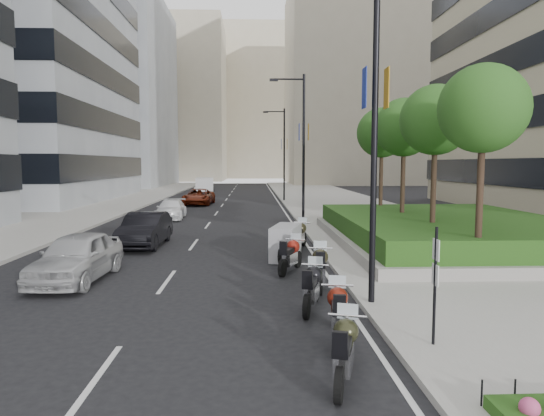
{
  "coord_description": "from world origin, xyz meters",
  "views": [
    {
      "loc": [
        1.23,
        -11.19,
        3.73
      ],
      "look_at": [
        1.98,
        7.52,
        2.0
      ],
      "focal_mm": 32.0,
      "sensor_mm": 36.0,
      "label": 1
    }
  ],
  "objects": [
    {
      "name": "building_grey_far",
      "position": [
        -24.0,
        70.0,
        15.0
      ],
      "size": [
        22.0,
        26.0,
        30.0
      ],
      "primitive_type": "cube",
      "color": "gray",
      "rests_on": "ground"
    },
    {
      "name": "car_a",
      "position": [
        -4.36,
        4.21,
        0.77
      ],
      "size": [
        2.08,
        4.64,
        1.55
      ],
      "primitive_type": "imported",
      "rotation": [
        0.0,
        0.0,
        -0.06
      ],
      "color": "#BABABC",
      "rests_on": "ground"
    },
    {
      "name": "building_cream_right",
      "position": [
        22.0,
        80.0,
        18.0
      ],
      "size": [
        28.0,
        24.0,
        36.0
      ],
      "primitive_type": "cube",
      "color": "#B7AD93",
      "rests_on": "ground"
    },
    {
      "name": "building_cream_left",
      "position": [
        -18.0,
        100.0,
        17.0
      ],
      "size": [
        26.0,
        24.0,
        34.0
      ],
      "primitive_type": "cube",
      "color": "#B7AD93",
      "rests_on": "ground"
    },
    {
      "name": "tree_3",
      "position": [
        8.5,
        16.0,
        5.42
      ],
      "size": [
        2.8,
        2.8,
        6.3
      ],
      "color": "#332319",
      "rests_on": "planter"
    },
    {
      "name": "car_c",
      "position": [
        -4.28,
        21.52,
        0.64
      ],
      "size": [
        1.95,
        4.47,
        1.28
      ],
      "primitive_type": "imported",
      "rotation": [
        0.0,
        0.0,
        0.04
      ],
      "color": "white",
      "rests_on": "ground"
    },
    {
      "name": "tree_1",
      "position": [
        8.5,
        8.0,
        5.42
      ],
      "size": [
        2.8,
        2.8,
        6.3
      ],
      "color": "#332319",
      "rests_on": "planter"
    },
    {
      "name": "motorcycle_1",
      "position": [
        3.03,
        -1.19,
        0.56
      ],
      "size": [
        0.71,
        2.12,
        1.06
      ],
      "rotation": [
        0.0,
        0.0,
        1.43
      ],
      "color": "black",
      "rests_on": "ground"
    },
    {
      "name": "car_d",
      "position": [
        -3.66,
        32.74,
        0.72
      ],
      "size": [
        2.71,
        5.3,
        1.43
      ],
      "primitive_type": "imported",
      "rotation": [
        0.0,
        0.0,
        -0.07
      ],
      "color": "maroon",
      "rests_on": "ground"
    },
    {
      "name": "hedge",
      "position": [
        10.0,
        10.0,
        0.95
      ],
      "size": [
        9.4,
        13.4,
        0.8
      ],
      "primitive_type": "cube",
      "color": "#1C4513",
      "rests_on": "planter"
    },
    {
      "name": "lamp_post_0",
      "position": [
        4.14,
        1.0,
        5.07
      ],
      "size": [
        2.34,
        0.45,
        9.0
      ],
      "color": "black",
      "rests_on": "ground"
    },
    {
      "name": "sidewalk_left",
      "position": [
        -12.0,
        30.0,
        0.07
      ],
      "size": [
        8.0,
        100.0,
        0.15
      ],
      "primitive_type": "cube",
      "color": "#9E9B93",
      "rests_on": "ground"
    },
    {
      "name": "lane_edge",
      "position": [
        3.7,
        30.0,
        0.01
      ],
      "size": [
        0.12,
        100.0,
        0.01
      ],
      "primitive_type": "cube",
      "color": "silver",
      "rests_on": "ground"
    },
    {
      "name": "motorcycle_0",
      "position": [
        2.78,
        -3.24,
        0.55
      ],
      "size": [
        0.83,
        2.02,
        1.03
      ],
      "rotation": [
        0.0,
        0.0,
        1.28
      ],
      "color": "black",
      "rests_on": "ground"
    },
    {
      "name": "lamp_post_1",
      "position": [
        4.14,
        18.0,
        5.07
      ],
      "size": [
        2.34,
        0.45,
        9.0
      ],
      "color": "black",
      "rests_on": "ground"
    },
    {
      "name": "building_cream_centre",
      "position": [
        2.0,
        120.0,
        19.0
      ],
      "size": [
        30.0,
        24.0,
        38.0
      ],
      "primitive_type": "cube",
      "color": "#B7AD93",
      "rests_on": "ground"
    },
    {
      "name": "delivery_van",
      "position": [
        -4.23,
        44.06,
        0.98
      ],
      "size": [
        2.26,
        5.12,
        2.1
      ],
      "rotation": [
        0.0,
        0.0,
        0.07
      ],
      "color": "silver",
      "rests_on": "ground"
    },
    {
      "name": "parking_sign",
      "position": [
        4.8,
        -2.0,
        1.46
      ],
      "size": [
        0.06,
        0.32,
        2.5
      ],
      "color": "black",
      "rests_on": "ground"
    },
    {
      "name": "motorcycle_6",
      "position": [
        3.25,
        9.6,
        0.61
      ],
      "size": [
        1.0,
        2.2,
        1.14
      ],
      "rotation": [
        0.0,
        0.0,
        1.23
      ],
      "color": "black",
      "rests_on": "ground"
    },
    {
      "name": "motorcycle_2",
      "position": [
        2.74,
        0.9,
        0.58
      ],
      "size": [
        0.85,
        2.11,
        1.08
      ],
      "rotation": [
        0.0,
        0.0,
        1.29
      ],
      "color": "black",
      "rests_on": "ground"
    },
    {
      "name": "sidewalk_right",
      "position": [
        9.0,
        30.0,
        0.07
      ],
      "size": [
        10.0,
        100.0,
        0.15
      ],
      "primitive_type": "cube",
      "color": "#9E9B93",
      "rests_on": "ground"
    },
    {
      "name": "lane_centre",
      "position": [
        -1.5,
        30.0,
        0.01
      ],
      "size": [
        0.12,
        100.0,
        0.01
      ],
      "primitive_type": "cube",
      "color": "silver",
      "rests_on": "ground"
    },
    {
      "name": "car_b",
      "position": [
        -3.63,
        10.65,
        0.76
      ],
      "size": [
        1.73,
        4.65,
        1.52
      ],
      "primitive_type": "imported",
      "rotation": [
        0.0,
        0.0,
        -0.03
      ],
      "color": "black",
      "rests_on": "ground"
    },
    {
      "name": "planter",
      "position": [
        10.0,
        10.0,
        0.35
      ],
      "size": [
        10.0,
        14.0,
        0.4
      ],
      "primitive_type": "cube",
      "color": "gray",
      "rests_on": "sidewalk_right"
    },
    {
      "name": "tree_0",
      "position": [
        8.5,
        4.0,
        5.42
      ],
      "size": [
        2.8,
        2.8,
        6.3
      ],
      "color": "#332319",
      "rests_on": "planter"
    },
    {
      "name": "motorcycle_3",
      "position": [
        3.25,
        3.06,
        0.61
      ],
      "size": [
        0.76,
        2.27,
        1.13
      ],
      "rotation": [
        0.0,
        0.0,
        1.44
      ],
      "color": "black",
      "rests_on": "ground"
    },
    {
      "name": "motorcycle_5",
      "position": [
        2.5,
        7.33,
        0.67
      ],
      "size": [
        1.41,
        2.35,
        1.33
      ],
      "rotation": [
        0.0,
        0.0,
        1.32
      ],
      "color": "black",
      "rests_on": "ground"
    },
    {
      "name": "tree_2",
      "position": [
        8.5,
        12.0,
        5.42
      ],
      "size": [
        2.8,
        2.8,
        6.3
      ],
      "color": "#332319",
      "rests_on": "planter"
    },
    {
      "name": "ground",
      "position": [
        0.0,
        0.0,
        0.0
      ],
      "size": [
        160.0,
        160.0,
        0.0
      ],
      "primitive_type": "plane",
      "color": "black",
      "rests_on": "ground"
    },
    {
      "name": "motorcycle_4",
      "position": [
        2.53,
        5.2,
        0.58
      ],
      "size": [
        1.05,
        2.03,
        1.08
      ],
      "rotation": [
        0.0,
        0.0,
        1.15
      ],
      "color": "black",
      "rests_on": "ground"
    },
    {
      "name": "lamp_post_2",
      "position": [
        4.14,
        36.0,
        5.07
      ],
      "size": [
        2.34,
        0.45,
        9.0
      ],
      "color": "black",
      "rests_on": "ground"
    }
  ]
}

